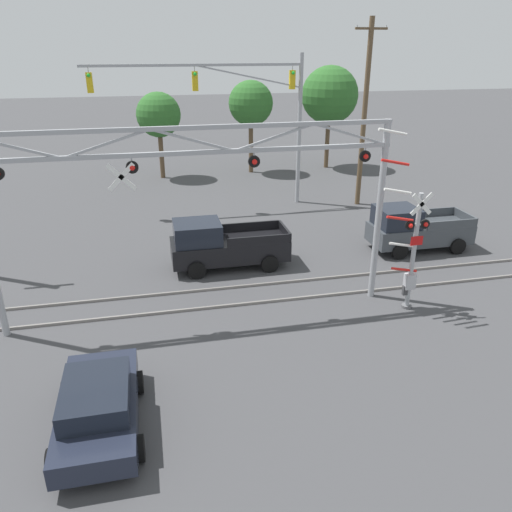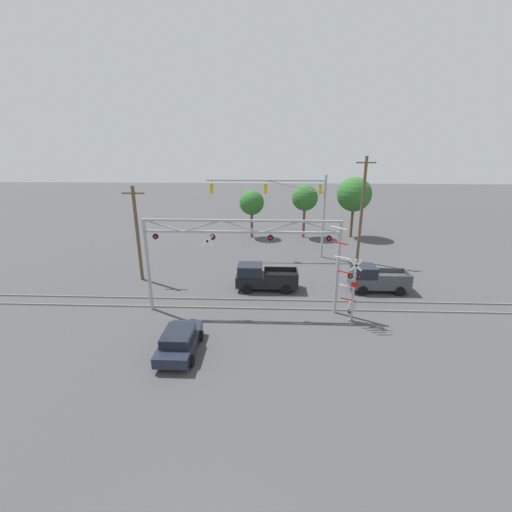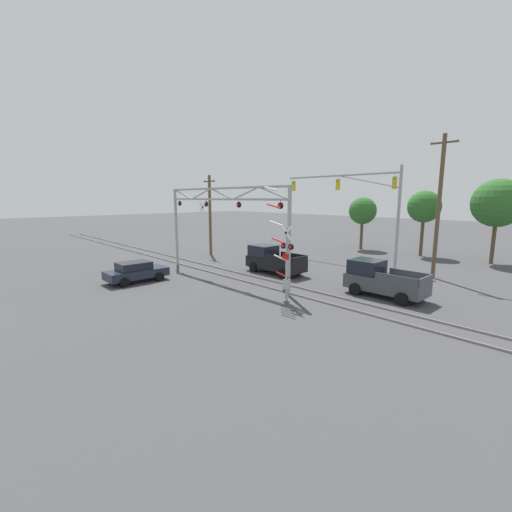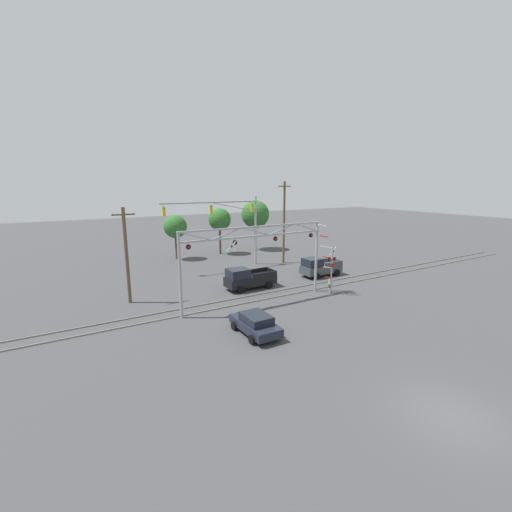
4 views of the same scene
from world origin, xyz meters
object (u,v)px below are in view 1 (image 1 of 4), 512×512
Objects in this scene: crossing_signal_mast at (410,251)px; pickup_truck_lead at (223,245)px; background_tree_beyond_span at (159,115)px; traffic_signal_span at (249,103)px; pickup_truck_following at (415,229)px; sedan_waiting at (98,405)px; background_tree_far_left_verge at (251,104)px; crossing_gantry at (195,187)px; background_tree_far_right_verge at (330,95)px; utility_pole_right at (364,114)px.

crossing_signal_mast reaches higher than pickup_truck_lead.
pickup_truck_lead is at bearing -83.77° from background_tree_beyond_span.
traffic_signal_span is at bearing 101.89° from crossing_signal_mast.
pickup_truck_following is 1.11× the size of sedan_waiting.
pickup_truck_following is 0.70× the size of background_tree_far_left_verge.
background_tree_far_right_verge is (12.10, 20.74, 0.72)m from crossing_gantry.
background_tree_far_left_verge reaches higher than sedan_waiting.
traffic_signal_span is at bearing 67.10° from sedan_waiting.
background_tree_far_left_verge is at bearing 104.23° from pickup_truck_following.
sedan_waiting is 27.58m from background_tree_far_left_verge.
background_tree_beyond_span reaches higher than pickup_truck_following.
background_tree_beyond_span is (-7.57, 21.29, 2.09)m from crossing_signal_mast.
pickup_truck_lead is at bearing 70.24° from crossing_gantry.
background_tree_beyond_span is at bearing 91.12° from crossing_gantry.
sedan_waiting is (-10.27, -4.07, -1.51)m from crossing_signal_mast.
background_tree_beyond_span is at bearing 83.94° from sedan_waiting.
utility_pole_right is at bearing 87.29° from pickup_truck_following.
background_tree_far_right_verge is at bearing 77.33° from crossing_signal_mast.
sedan_waiting is (-13.38, -9.15, -0.26)m from pickup_truck_following.
crossing_gantry is at bearing 170.95° from crossing_signal_mast.
background_tree_far_right_verge is (15.19, 25.96, 4.60)m from sedan_waiting.
background_tree_far_left_verge is (4.72, 16.59, 3.91)m from pickup_truck_lead.
utility_pole_right is at bearing -63.94° from background_tree_far_left_verge.
sedan_waiting is at bearing -116.25° from pickup_truck_lead.
background_tree_far_right_verge is at bearing 59.74° from crossing_gantry.
crossing_gantry is 7.65m from crossing_signal_mast.
sedan_waiting is at bearing -129.92° from utility_pole_right.
utility_pole_right is 10.32m from background_tree_far_left_verge.
pickup_truck_following is at bearing 0.50° from pickup_truck_lead.
crossing_gantry reaches higher than background_tree_beyond_span.
crossing_gantry is at bearing -120.26° from background_tree_far_right_verge.
utility_pole_right reaches higher than sedan_waiting.
crossing_gantry reaches higher than pickup_truck_following.
sedan_waiting is 0.41× the size of utility_pole_right.
crossing_signal_mast reaches higher than background_tree_beyond_span.
pickup_truck_following is 0.45× the size of utility_pole_right.
pickup_truck_following is (3.11, 5.08, -1.25)m from crossing_signal_mast.
traffic_signal_span reaches higher than background_tree_far_left_verge.
crossing_signal_mast is at bearing -78.11° from traffic_signal_span.
pickup_truck_lead is 1.19× the size of sedan_waiting.
background_tree_far_left_verge is at bearing 77.68° from traffic_signal_span.
utility_pole_right is 14.24m from background_tree_beyond_span.
background_tree_far_left_verge is (-4.53, 9.27, -0.32)m from utility_pole_right.
pickup_truck_lead is 12.54m from utility_pole_right.
traffic_signal_span is at bearing -58.71° from background_tree_beyond_span.
crossing_gantry is at bearing -106.62° from background_tree_far_left_verge.
background_tree_far_left_verge is at bearing 92.85° from crossing_signal_mast.
background_tree_far_left_verge is (1.77, 8.09, -0.93)m from traffic_signal_span.
traffic_signal_span is at bearing -102.32° from background_tree_far_left_verge.
background_tree_far_right_verge is at bearing 59.67° from sedan_waiting.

